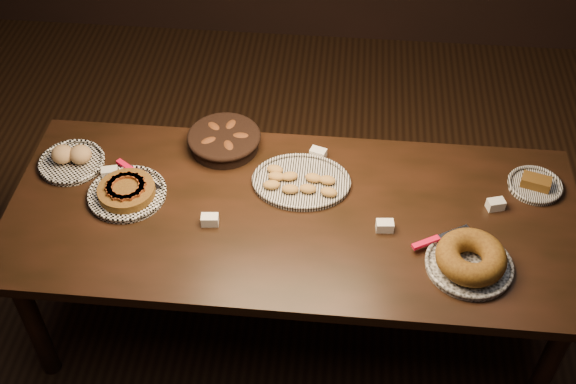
# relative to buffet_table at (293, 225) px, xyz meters

# --- Properties ---
(ground) EXTENTS (5.00, 5.00, 0.00)m
(ground) POSITION_rel_buffet_table_xyz_m (0.00, 0.00, -0.68)
(ground) COLOR black
(ground) RESTS_ON ground
(buffet_table) EXTENTS (2.40, 1.00, 0.75)m
(buffet_table) POSITION_rel_buffet_table_xyz_m (0.00, 0.00, 0.00)
(buffet_table) COLOR black
(buffet_table) RESTS_ON ground
(apple_tart_plate) EXTENTS (0.34, 0.36, 0.06)m
(apple_tart_plate) POSITION_rel_buffet_table_xyz_m (-0.71, 0.03, 0.10)
(apple_tart_plate) COLOR white
(apple_tart_plate) RESTS_ON buffet_table
(madeleine_platter) EXTENTS (0.42, 0.34, 0.05)m
(madeleine_platter) POSITION_rel_buffet_table_xyz_m (0.02, 0.17, 0.09)
(madeleine_platter) COLOR black
(madeleine_platter) RESTS_ON buffet_table
(bundt_cake_plate) EXTENTS (0.39, 0.37, 0.11)m
(bundt_cake_plate) POSITION_rel_buffet_table_xyz_m (0.70, -0.22, 0.12)
(bundt_cake_plate) COLOR black
(bundt_cake_plate) RESTS_ON buffet_table
(croissant_basket) EXTENTS (0.39, 0.39, 0.08)m
(croissant_basket) POSITION_rel_buffet_table_xyz_m (-0.35, 0.38, 0.12)
(croissant_basket) COLOR black
(croissant_basket) RESTS_ON buffet_table
(bread_roll_plate) EXTENTS (0.29, 0.29, 0.09)m
(bread_roll_plate) POSITION_rel_buffet_table_xyz_m (-1.01, 0.21, 0.10)
(bread_roll_plate) COLOR white
(bread_roll_plate) RESTS_ON buffet_table
(loaf_plate) EXTENTS (0.23, 0.23, 0.06)m
(loaf_plate) POSITION_rel_buffet_table_xyz_m (1.02, 0.25, 0.09)
(loaf_plate) COLOR black
(loaf_plate) RESTS_ON buffet_table
(tent_cards) EXTENTS (1.73, 0.50, 0.04)m
(tent_cards) POSITION_rel_buffet_table_xyz_m (0.03, 0.09, 0.10)
(tent_cards) COLOR white
(tent_cards) RESTS_ON buffet_table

